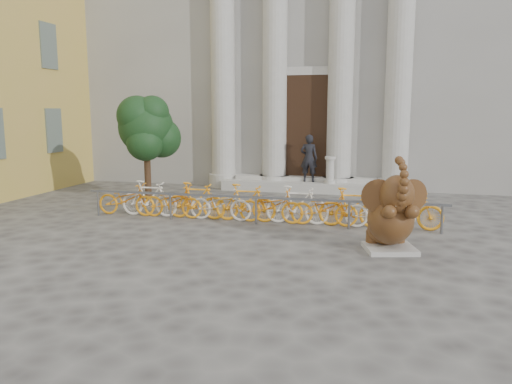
% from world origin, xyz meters
% --- Properties ---
extents(ground, '(80.00, 80.00, 0.00)m').
position_xyz_m(ground, '(0.00, 0.00, 0.00)').
color(ground, '#474442').
rests_on(ground, ground).
extents(classical_building, '(22.00, 10.70, 12.00)m').
position_xyz_m(classical_building, '(0.00, 14.93, 5.98)').
color(classical_building, gray).
rests_on(classical_building, ground).
extents(entrance_steps, '(6.00, 1.20, 0.36)m').
position_xyz_m(entrance_steps, '(0.00, 9.40, 0.18)').
color(entrance_steps, '#A8A59E').
rests_on(entrance_steps, ground).
extents(elephant_statue, '(1.31, 1.58, 2.01)m').
position_xyz_m(elephant_statue, '(2.91, 1.85, 0.73)').
color(elephant_statue, '#A8A59E').
rests_on(elephant_statue, ground).
extents(bike_rack, '(9.51, 0.53, 1.00)m').
position_xyz_m(bike_rack, '(-0.44, 3.94, 0.50)').
color(bike_rack, slate).
rests_on(bike_rack, ground).
extents(tree, '(1.95, 1.77, 3.38)m').
position_xyz_m(tree, '(-4.47, 5.85, 2.36)').
color(tree, '#332114').
rests_on(tree, ground).
extents(pedestrian, '(0.64, 0.43, 1.71)m').
position_xyz_m(pedestrian, '(0.17, 9.32, 1.22)').
color(pedestrian, black).
rests_on(pedestrian, entrance_steps).
extents(balustrade_post, '(0.39, 0.39, 0.96)m').
position_xyz_m(balustrade_post, '(0.97, 9.10, 0.80)').
color(balustrade_post, '#A8A59E').
rests_on(balustrade_post, entrance_steps).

